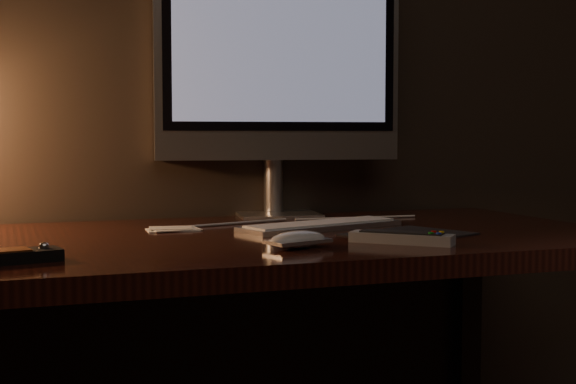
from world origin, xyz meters
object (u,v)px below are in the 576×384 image
object	(u,v)px
desk	(222,293)
media_remote	(9,256)
tv_remote	(402,238)
monitor	(278,64)
keyboard	(321,225)
mouse	(298,242)

from	to	relation	value
desk	media_remote	bearing A→B (deg)	-145.73
desk	tv_remote	world-z (taller)	tv_remote
monitor	tv_remote	xyz separation A→B (m)	(0.05, -0.55, -0.36)
monitor	keyboard	distance (m)	0.46
keyboard	mouse	xyz separation A→B (m)	(-0.15, -0.27, 0.00)
monitor	keyboard	xyz separation A→B (m)	(0.00, -0.27, -0.37)
desk	monitor	distance (m)	0.60
mouse	media_remote	xyz separation A→B (m)	(-0.48, -0.01, 0.00)
monitor	tv_remote	distance (m)	0.66
monitor	keyboard	size ratio (longest dim) A/B	1.68
mouse	tv_remote	distance (m)	0.20
keyboard	mouse	distance (m)	0.31
keyboard	media_remote	bearing A→B (deg)	-173.48
media_remote	tv_remote	xyz separation A→B (m)	(0.69, -0.00, -0.00)
monitor	media_remote	size ratio (longest dim) A/B	3.77
keyboard	mouse	bearing A→B (deg)	-136.32
desk	mouse	world-z (taller)	mouse
keyboard	media_remote	xyz separation A→B (m)	(-0.64, -0.27, 0.00)
mouse	media_remote	world-z (taller)	media_remote
desk	mouse	bearing A→B (deg)	-77.20
desk	tv_remote	distance (m)	0.42
monitor	tv_remote	world-z (taller)	monitor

